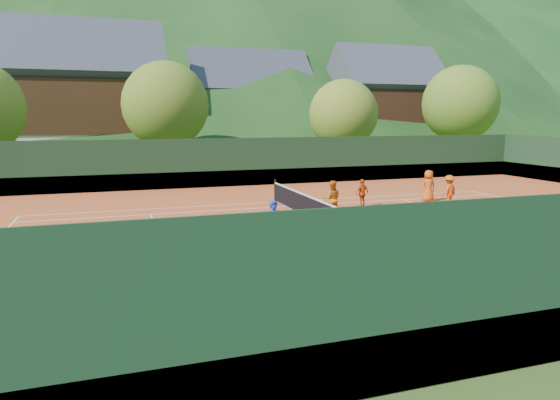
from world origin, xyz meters
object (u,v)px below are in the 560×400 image
object	(u,v)px
chalet_mid	(248,111)
tennis_net	(320,211)
student_c	(428,186)
ball_hopper	(72,256)
student_b	(362,193)
coach	(274,225)
chalet_right	(384,108)
student_d	(449,191)
student_a	(332,199)
chalet_left	(86,102)

from	to	relation	value
chalet_mid	tennis_net	bearing A→B (deg)	-100.01
student_c	ball_hopper	size ratio (longest dim) A/B	1.62
student_b	coach	bearing A→B (deg)	24.66
chalet_right	chalet_mid	bearing A→B (deg)	164.05
student_d	chalet_right	distance (m)	31.32
chalet_right	tennis_net	bearing A→B (deg)	-123.69
student_a	chalet_right	bearing A→B (deg)	-107.62
tennis_net	chalet_left	xyz separation A→B (m)	(-10.00, 30.00, 5.13)
student_d	chalet_mid	bearing A→B (deg)	-106.43
tennis_net	coach	bearing A→B (deg)	-133.12
student_d	ball_hopper	distance (m)	17.62
tennis_net	chalet_mid	size ratio (longest dim) A/B	0.95
student_a	chalet_left	bearing A→B (deg)	-53.53
ball_hopper	student_b	bearing A→B (deg)	32.09
coach	student_b	xyz separation A→B (m)	(6.34, 6.01, -0.13)
student_a	chalet_right	world-z (taller)	chalet_right
coach	tennis_net	bearing A→B (deg)	59.63
student_b	student_c	size ratio (longest dim) A/B	0.83
student_d	ball_hopper	size ratio (longest dim) A/B	1.52
chalet_left	student_d	bearing A→B (deg)	-58.43
student_a	chalet_right	xyz separation A→B (m)	(19.02, 28.94, 4.44)
student_b	student_c	distance (m)	3.91
tennis_net	chalet_right	xyz separation A→B (m)	(20.00, 30.00, 4.74)
ball_hopper	chalet_mid	size ratio (longest dim) A/B	0.08
student_c	student_d	distance (m)	1.47
tennis_net	chalet_right	world-z (taller)	chalet_right
student_a	student_c	bearing A→B (deg)	-145.98
student_d	tennis_net	world-z (taller)	student_d
student_b	student_d	bearing A→B (deg)	145.11
tennis_net	chalet_left	bearing A→B (deg)	108.43
student_c	chalet_right	xyz separation A→B (m)	(12.74, 26.86, 4.43)
student_b	student_c	world-z (taller)	student_c
student_d	chalet_mid	size ratio (longest dim) A/B	0.12
student_c	student_d	size ratio (longest dim) A/B	1.06
coach	chalet_mid	distance (m)	38.47
coach	student_c	world-z (taller)	student_c
tennis_net	student_d	bearing A→B (deg)	12.77
coach	student_d	world-z (taller)	coach
student_b	ball_hopper	size ratio (longest dim) A/B	1.35
tennis_net	chalet_left	world-z (taller)	chalet_left
ball_hopper	chalet_mid	world-z (taller)	chalet_mid
ball_hopper	chalet_right	distance (m)	45.56
chalet_mid	chalet_right	distance (m)	14.56
student_a	student_d	distance (m)	6.45
tennis_net	chalet_left	size ratio (longest dim) A/B	0.87
student_c	tennis_net	distance (m)	7.92
student_d	chalet_left	distance (m)	33.60
student_c	ball_hopper	distance (m)	18.09
coach	ball_hopper	xyz separation A→B (m)	(-5.98, -1.71, -0.05)
chalet_mid	ball_hopper	bearing A→B (deg)	-111.03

